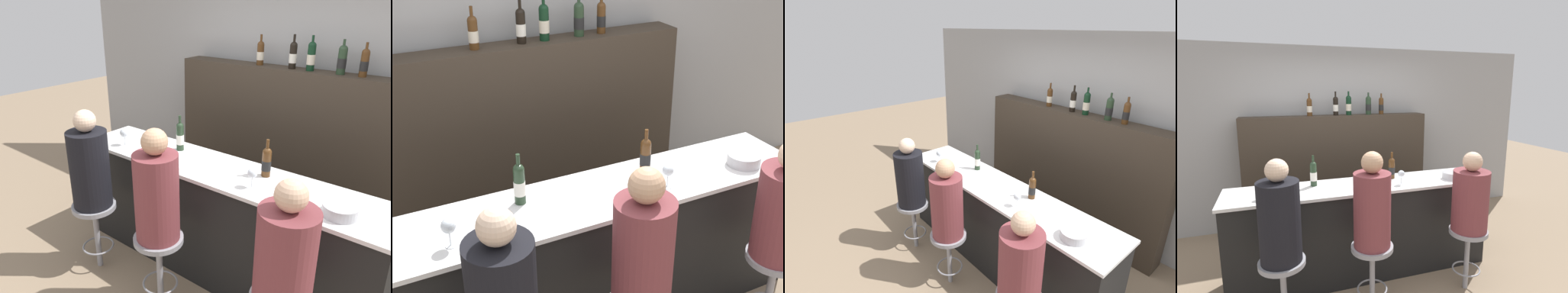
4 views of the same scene
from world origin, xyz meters
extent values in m
plane|color=#8C755B|center=(0.00, 0.00, 0.00)|extent=(16.00, 16.00, 0.00)
cube|color=#9E9E9E|center=(0.00, 1.78, 1.30)|extent=(6.40, 0.05, 2.60)
cube|color=black|center=(0.00, 0.27, 0.49)|extent=(2.76, 0.55, 0.97)
cube|color=white|center=(0.00, 0.27, 0.99)|extent=(2.80, 0.59, 0.03)
cube|color=#382D23|center=(0.00, 1.56, 0.82)|extent=(2.62, 0.28, 1.63)
cylinder|color=#233823|center=(-0.50, 0.39, 1.12)|extent=(0.07, 0.07, 0.23)
cylinder|color=white|center=(-0.50, 0.39, 1.11)|extent=(0.07, 0.07, 0.09)
sphere|color=#233823|center=(-0.50, 0.39, 1.23)|extent=(0.07, 0.07, 0.07)
cylinder|color=#233823|center=(-0.50, 0.39, 1.29)|extent=(0.02, 0.02, 0.09)
cylinder|color=#4C2D14|center=(0.37, 0.39, 1.10)|extent=(0.07, 0.07, 0.20)
cylinder|color=black|center=(0.37, 0.39, 1.09)|extent=(0.07, 0.07, 0.08)
sphere|color=#4C2D14|center=(0.37, 0.39, 1.20)|extent=(0.07, 0.07, 0.07)
cylinder|color=#4C2D14|center=(0.37, 0.39, 1.26)|extent=(0.02, 0.02, 0.09)
cylinder|color=#4C2D14|center=(-0.39, 1.56, 1.74)|extent=(0.07, 0.07, 0.21)
cylinder|color=beige|center=(-0.39, 1.56, 1.73)|extent=(0.07, 0.07, 0.08)
sphere|color=#4C2D14|center=(-0.39, 1.56, 1.84)|extent=(0.07, 0.07, 0.07)
cylinder|color=#4C2D14|center=(-0.39, 1.56, 1.90)|extent=(0.02, 0.02, 0.09)
cylinder|color=black|center=(-0.02, 1.56, 1.75)|extent=(0.07, 0.07, 0.23)
cylinder|color=white|center=(-0.02, 1.56, 1.74)|extent=(0.07, 0.07, 0.09)
sphere|color=black|center=(-0.02, 1.56, 1.86)|extent=(0.07, 0.07, 0.07)
cylinder|color=black|center=(-0.02, 1.56, 1.92)|extent=(0.02, 0.02, 0.09)
cylinder|color=black|center=(0.17, 1.56, 1.75)|extent=(0.08, 0.08, 0.24)
cylinder|color=beige|center=(0.17, 1.56, 1.74)|extent=(0.08, 0.08, 0.10)
sphere|color=black|center=(0.17, 1.56, 1.87)|extent=(0.08, 0.08, 0.08)
cylinder|color=black|center=(0.17, 1.56, 1.93)|extent=(0.02, 0.02, 0.08)
cylinder|color=#233823|center=(0.46, 1.56, 1.75)|extent=(0.08, 0.08, 0.23)
cylinder|color=black|center=(0.46, 1.56, 1.74)|extent=(0.08, 0.08, 0.09)
sphere|color=#233823|center=(0.46, 1.56, 1.86)|extent=(0.08, 0.08, 0.08)
cylinder|color=#233823|center=(0.46, 1.56, 1.91)|extent=(0.02, 0.02, 0.07)
cylinder|color=#4C2D14|center=(0.66, 1.56, 1.74)|extent=(0.07, 0.07, 0.21)
cylinder|color=black|center=(0.66, 1.56, 1.73)|extent=(0.07, 0.07, 0.09)
sphere|color=#4C2D14|center=(0.66, 1.56, 1.85)|extent=(0.07, 0.07, 0.07)
cylinder|color=#4C2D14|center=(0.66, 1.56, 1.90)|extent=(0.02, 0.02, 0.08)
cylinder|color=silver|center=(-0.98, 0.15, 1.01)|extent=(0.06, 0.06, 0.00)
cylinder|color=silver|center=(-0.98, 0.15, 1.05)|extent=(0.01, 0.01, 0.08)
sphere|color=silver|center=(-0.98, 0.15, 1.13)|extent=(0.08, 0.08, 0.08)
cylinder|color=silver|center=(0.39, 0.15, 1.01)|extent=(0.07, 0.07, 0.00)
cylinder|color=silver|center=(0.39, 0.15, 1.05)|extent=(0.01, 0.01, 0.08)
sphere|color=silver|center=(0.39, 0.15, 1.12)|extent=(0.07, 0.07, 0.07)
cylinder|color=#B7B7BC|center=(1.02, 0.17, 1.04)|extent=(0.23, 0.23, 0.08)
cylinder|color=gray|center=(-0.87, -0.34, 0.30)|extent=(0.05, 0.05, 0.60)
torus|color=gray|center=(-0.87, -0.34, 0.21)|extent=(0.28, 0.28, 0.02)
cylinder|color=gray|center=(-0.87, -0.34, 0.62)|extent=(0.38, 0.38, 0.04)
cylinder|color=black|center=(-0.87, -0.34, 0.97)|extent=(0.33, 0.33, 0.66)
sphere|color=beige|center=(-0.87, -0.34, 1.39)|extent=(0.18, 0.18, 0.18)
cylinder|color=gray|center=(-0.10, -0.34, 0.30)|extent=(0.05, 0.05, 0.60)
torus|color=gray|center=(-0.10, -0.34, 0.21)|extent=(0.28, 0.28, 0.02)
cylinder|color=gray|center=(-0.10, -0.34, 0.62)|extent=(0.38, 0.38, 0.04)
cylinder|color=brown|center=(-0.10, -0.34, 0.97)|extent=(0.33, 0.33, 0.66)
sphere|color=tan|center=(-0.10, -0.34, 1.39)|extent=(0.19, 0.19, 0.19)
cylinder|color=brown|center=(0.90, -0.34, 0.94)|extent=(0.35, 0.35, 0.60)
sphere|color=#D8AD8C|center=(0.90, -0.34, 1.33)|extent=(0.19, 0.19, 0.19)
camera|label=1|loc=(1.61, -2.05, 2.30)|focal=35.00mm
camera|label=2|loc=(-1.40, -2.27, 2.73)|focal=50.00mm
camera|label=3|loc=(2.11, -1.76, 2.66)|focal=28.00mm
camera|label=4|loc=(-0.87, -2.71, 2.00)|focal=28.00mm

